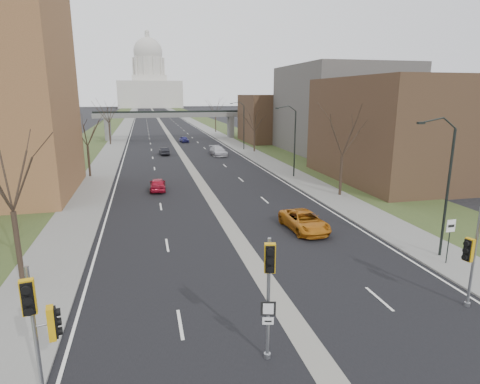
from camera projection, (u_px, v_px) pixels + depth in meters
name	position (u px, v px, depth m)	size (l,w,h in m)	color
ground	(301.00, 335.00, 17.24)	(700.00, 700.00, 0.00)	black
road_surface	(159.00, 121.00, 159.03)	(20.00, 600.00, 0.01)	black
median_strip	(159.00, 121.00, 159.03)	(1.20, 600.00, 0.02)	gray
sidewalk_right	(190.00, 120.00, 161.71)	(4.00, 600.00, 0.12)	gray
sidewalk_left	(128.00, 121.00, 156.32)	(4.00, 600.00, 0.12)	gray
grass_verge_right	(204.00, 120.00, 163.06)	(8.00, 600.00, 0.10)	#2C3F1D
grass_verge_left	(112.00, 121.00, 154.98)	(8.00, 600.00, 0.10)	#2C3F1D
commercial_block_near	(404.00, 130.00, 47.67)	(16.00, 20.00, 12.00)	#503925
commercial_block_mid	(341.00, 109.00, 70.90)	(18.00, 22.00, 15.00)	#5C5954
commercial_block_far	(276.00, 118.00, 87.16)	(14.00, 14.00, 10.00)	#503925
pedestrian_bridge	(171.00, 118.00, 91.71)	(34.00, 3.00, 6.45)	slate
capitol	(150.00, 83.00, 315.31)	(48.00, 42.00, 55.75)	beige
streetlight_near	(441.00, 149.00, 23.73)	(2.61, 0.20, 8.70)	black
streetlight_mid	(289.00, 121.00, 48.31)	(2.61, 0.20, 8.70)	black
streetlight_far	(240.00, 112.00, 72.89)	(2.61, 0.20, 8.70)	black
tree_left_a	(6.00, 164.00, 20.31)	(7.20, 7.20, 9.40)	#382B21
tree_left_b	(86.00, 127.00, 48.77)	(6.75, 6.75, 8.81)	#382B21
tree_left_c	(108.00, 110.00, 80.71)	(7.65, 7.65, 9.99)	#382B21
tree_right_a	(344.00, 130.00, 39.38)	(7.20, 7.20, 9.40)	#382B21
tree_right_b	(255.00, 119.00, 70.77)	(6.30, 6.30, 8.22)	#382B21
tree_right_c	(215.00, 106.00, 108.29)	(7.65, 7.65, 9.99)	#382B21
signal_pole_left	(39.00, 320.00, 12.36)	(0.85, 1.03, 5.04)	gray
signal_pole_median	(269.00, 280.00, 14.67)	(0.64, 0.83, 4.98)	gray
signal_pole_right	(478.00, 244.00, 18.58)	(1.07, 0.85, 5.07)	gray
speed_limit_sign	(450.00, 233.00, 23.87)	(0.60, 0.06, 2.76)	black
car_left_near	(158.00, 184.00, 42.96)	(1.66, 4.11, 1.40)	#AA132A
car_left_far	(164.00, 151.00, 68.49)	(1.37, 3.92, 1.29)	black
car_right_near	(304.00, 221.00, 30.38)	(2.43, 5.28, 1.47)	#B56613
car_right_mid	(218.00, 151.00, 67.61)	(2.15, 5.28, 1.53)	#BCBBC4
car_right_far	(184.00, 139.00, 86.57)	(1.49, 3.71, 1.27)	navy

